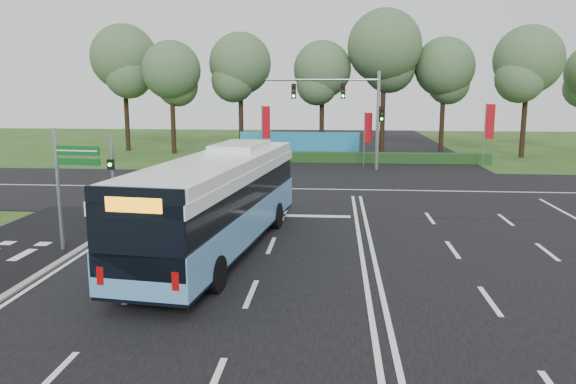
# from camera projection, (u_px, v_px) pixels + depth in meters

# --- Properties ---
(ground) EXTENTS (120.00, 120.00, 0.00)m
(ground) POSITION_uv_depth(u_px,v_px,m) (361.00, 249.00, 20.53)
(ground) COLOR #244918
(ground) RESTS_ON ground
(road_main) EXTENTS (20.00, 120.00, 0.04)m
(road_main) POSITION_uv_depth(u_px,v_px,m) (361.00, 248.00, 20.52)
(road_main) COLOR black
(road_main) RESTS_ON ground
(road_cross) EXTENTS (120.00, 14.00, 0.05)m
(road_cross) POSITION_uv_depth(u_px,v_px,m) (352.00, 190.00, 32.28)
(road_cross) COLOR black
(road_cross) RESTS_ON ground
(kerb_strip) EXTENTS (0.25, 18.00, 0.12)m
(kerb_strip) POSITION_uv_depth(u_px,v_px,m) (55.00, 265.00, 18.42)
(kerb_strip) COLOR gray
(kerb_strip) RESTS_ON ground
(city_bus) EXTENTS (4.19, 12.99, 3.66)m
(city_bus) POSITION_uv_depth(u_px,v_px,m) (219.00, 201.00, 19.87)
(city_bus) COLOR #548AC2
(city_bus) RESTS_ON ground
(pedestrian_signal) EXTENTS (0.35, 0.43, 3.79)m
(pedestrian_signal) POSITION_uv_depth(u_px,v_px,m) (113.00, 176.00, 24.09)
(pedestrian_signal) COLOR gray
(pedestrian_signal) RESTS_ON ground
(street_sign) EXTENTS (1.72, 0.28, 4.43)m
(street_sign) POSITION_uv_depth(u_px,v_px,m) (67.00, 176.00, 19.68)
(street_sign) COLOR gray
(street_sign) RESTS_ON ground
(banner_flag_left) EXTENTS (0.63, 0.31, 4.59)m
(banner_flag_left) POSITION_uv_depth(u_px,v_px,m) (265.00, 126.00, 42.40)
(banner_flag_left) COLOR gray
(banner_flag_left) RESTS_ON ground
(banner_flag_mid) EXTENTS (0.59, 0.22, 4.12)m
(banner_flag_mid) POSITION_uv_depth(u_px,v_px,m) (367.00, 131.00, 41.63)
(banner_flag_mid) COLOR gray
(banner_flag_mid) RESTS_ON ground
(banner_flag_right) EXTENTS (0.70, 0.16, 4.77)m
(banner_flag_right) POSITION_uv_depth(u_px,v_px,m) (488.00, 126.00, 41.31)
(banner_flag_right) COLOR gray
(banner_flag_right) RESTS_ON ground
(traffic_light_gantry) EXTENTS (8.41, 0.28, 7.00)m
(traffic_light_gantry) POSITION_uv_depth(u_px,v_px,m) (353.00, 105.00, 39.76)
(traffic_light_gantry) COLOR gray
(traffic_light_gantry) RESTS_ON ground
(hedge) EXTENTS (22.00, 1.20, 0.80)m
(hedge) POSITION_uv_depth(u_px,v_px,m) (348.00, 158.00, 44.46)
(hedge) COLOR #153914
(hedge) RESTS_ON ground
(blue_hoarding) EXTENTS (10.00, 0.30, 2.20)m
(blue_hoarding) POSITION_uv_depth(u_px,v_px,m) (299.00, 145.00, 47.12)
(blue_hoarding) COLOR teal
(blue_hoarding) RESTS_ON ground
(eucalyptus_row) EXTENTS (47.48, 9.31, 12.86)m
(eucalyptus_row) POSITION_uv_depth(u_px,v_px,m) (341.00, 61.00, 49.98)
(eucalyptus_row) COLOR black
(eucalyptus_row) RESTS_ON ground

